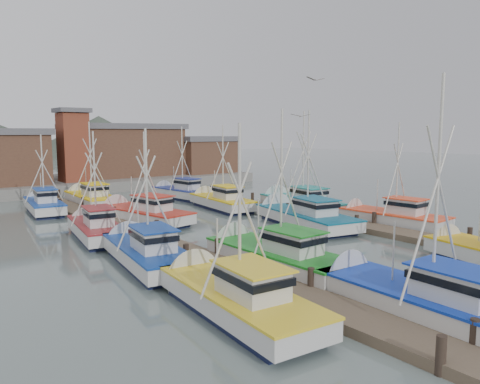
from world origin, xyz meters
TOP-DOWN VIEW (x-y plane):
  - ground at (0.00, 0.00)m, footprint 260.00×260.00m
  - dock_left at (-7.00, 4.04)m, footprint 2.30×46.00m
  - dock_right at (7.00, 4.04)m, footprint 2.30×46.00m
  - quay at (0.00, 37.00)m, footprint 44.00×16.00m
  - shed_center at (6.00, 37.00)m, footprint 14.84×9.54m
  - shed_right at (17.00, 34.00)m, footprint 8.48×6.36m
  - lookout_tower at (-2.00, 33.00)m, footprint 3.60×3.60m
  - boat_0 at (-4.56, -13.02)m, footprint 3.94×9.40m
  - boat_2 at (-9.92, -8.42)m, footprint 3.60×9.21m
  - boat_4 at (-4.62, -4.86)m, footprint 3.62×9.26m
  - boat_5 at (4.69, 2.16)m, footprint 5.13×10.65m
  - boat_6 at (-9.52, -0.25)m, footprint 3.95×9.10m
  - boat_7 at (9.49, -2.09)m, footprint 3.42×8.65m
  - boat_8 at (-4.44, 10.71)m, footprint 4.56×9.64m
  - boat_9 at (4.26, 12.23)m, footprint 3.72×9.01m
  - boat_10 at (-9.31, 7.44)m, footprint 3.67×8.34m
  - boat_11 at (9.34, 7.23)m, footprint 4.51×10.05m
  - boat_12 at (-4.46, 21.51)m, footprint 3.55×9.30m
  - boat_13 at (4.64, 20.16)m, footprint 3.38×8.50m
  - boat_14 at (-9.16, 19.93)m, footprint 3.42×8.31m
  - gull_near at (1.44, -2.07)m, footprint 1.54×0.61m
  - gull_far at (2.26, -0.01)m, footprint 1.51×0.66m

SIDE VIEW (x-z plane):
  - ground at x=0.00m, z-range 0.00..0.00m
  - dock_left at x=-7.00m, z-range -0.54..0.96m
  - dock_right at x=7.00m, z-range -0.54..0.96m
  - quay at x=0.00m, z-range 0.00..1.20m
  - boat_8 at x=-4.44m, z-range -3.24..4.59m
  - boat_14 at x=-9.16m, z-range -3.03..4.38m
  - boat_10 at x=-9.31m, z-range -3.16..4.51m
  - boat_13 at x=4.64m, z-range -3.43..4.79m
  - boat_9 at x=4.26m, z-range -3.48..4.84m
  - boat_6 at x=-9.52m, z-range -3.28..4.64m
  - boat_2 at x=-9.92m, z-range -3.36..4.72m
  - boat_7 at x=9.49m, z-range -3.52..4.88m
  - boat_12 at x=-4.46m, z-range -3.69..5.05m
  - boat_4 at x=-4.62m, z-range -3.78..5.14m
  - boat_5 at x=4.69m, z-range -4.09..5.45m
  - boat_0 at x=-4.56m, z-range -4.24..5.61m
  - boat_11 at x=9.34m, z-range -4.16..5.53m
  - shed_right at x=17.00m, z-range 1.24..6.44m
  - shed_center at x=6.00m, z-range 1.24..8.14m
  - lookout_tower at x=-2.00m, z-range 1.30..9.80m
  - gull_far at x=2.26m, z-range 7.95..8.19m
  - gull_near at x=1.44m, z-range 10.10..10.34m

